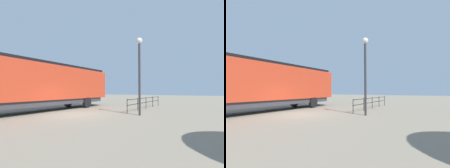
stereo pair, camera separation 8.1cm
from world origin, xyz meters
TOP-DOWN VIEW (x-y plane):
  - ground_plane at (0.00, 0.00)m, footprint 120.00×120.00m
  - locomotive at (-3.82, -0.57)m, footprint 2.97×18.00m
  - lamp_post at (4.32, 2.00)m, footprint 0.45×0.45m
  - platform_fence at (3.14, 6.69)m, footprint 0.05×8.64m

SIDE VIEW (x-z plane):
  - ground_plane at x=0.00m, z-range 0.00..0.00m
  - platform_fence at x=3.14m, z-range 0.18..1.31m
  - locomotive at x=-3.82m, z-range 0.25..4.41m
  - lamp_post at x=4.32m, z-range 0.93..6.52m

